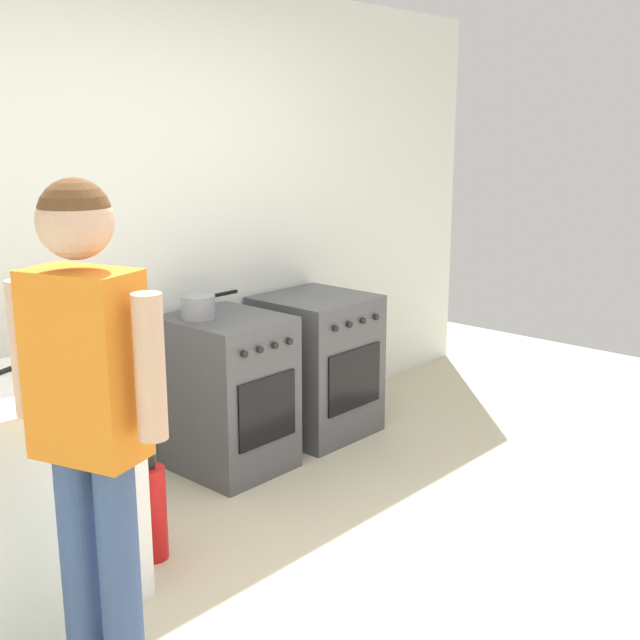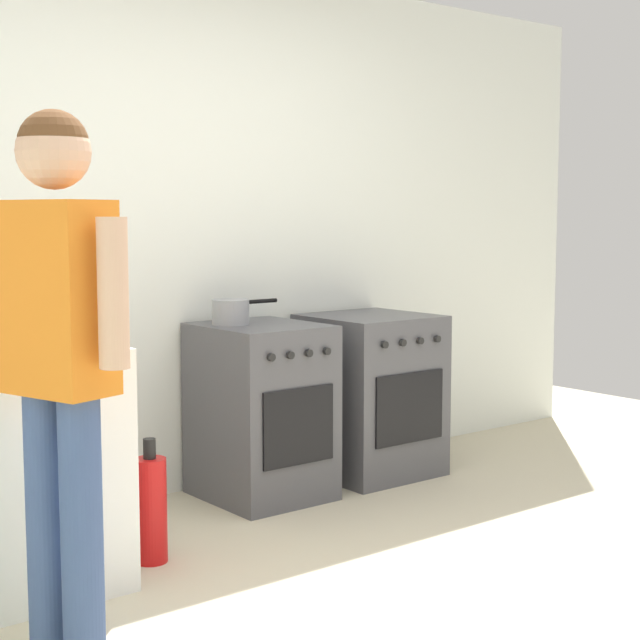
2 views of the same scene
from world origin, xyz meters
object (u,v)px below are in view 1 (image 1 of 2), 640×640
object	(u,v)px
pot	(199,307)
person	(88,399)
oven_right	(316,365)
oven_left	(228,393)
fire_extinguisher	(152,512)

from	to	relation	value
pot	person	xyz separation A→B (m)	(-1.36, -1.12, 0.11)
oven_right	person	size ratio (longest dim) A/B	0.50
person	pot	bearing A→B (deg)	39.52
oven_left	person	size ratio (longest dim) A/B	0.50
person	fire_extinguisher	world-z (taller)	person
oven_right	fire_extinguisher	distance (m)	1.66
oven_left	oven_right	world-z (taller)	same
person	fire_extinguisher	bearing A→B (deg)	42.92
oven_right	person	distance (m)	2.49
oven_left	pot	xyz separation A→B (m)	(-0.11, 0.08, 0.49)
pot	oven_left	bearing A→B (deg)	-36.23
oven_right	fire_extinguisher	world-z (taller)	oven_right
oven_left	fire_extinguisher	distance (m)	1.01
oven_right	pot	distance (m)	0.96
oven_left	person	xyz separation A→B (m)	(-1.48, -1.04, 0.59)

